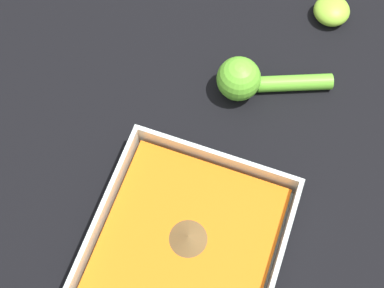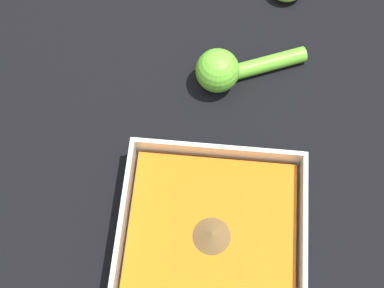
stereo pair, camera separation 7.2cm
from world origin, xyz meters
name	(u,v)px [view 1 (the left image)]	position (x,y,z in m)	size (l,w,h in m)	color
ground_plane	(181,242)	(0.00, 0.00, 0.00)	(4.00, 4.00, 0.00)	black
square_dish	(188,241)	(0.00, 0.01, 0.02)	(0.23, 0.23, 0.05)	silver
lemon_squeezer	(248,79)	(-0.25, 0.01, 0.03)	(0.10, 0.17, 0.06)	#6BC633
lemon_half	(332,11)	(-0.42, 0.10, 0.02)	(0.06, 0.06, 0.03)	#93CC38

